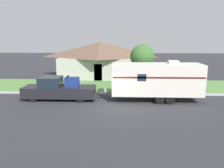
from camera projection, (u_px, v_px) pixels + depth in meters
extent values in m
plane|color=#2D2D33|center=(110.00, 107.00, 16.97)|extent=(120.00, 120.00, 0.00)
cube|color=#ADADA8|center=(112.00, 94.00, 20.62)|extent=(80.00, 0.30, 0.14)
cube|color=#568442|center=(113.00, 86.00, 24.19)|extent=(80.00, 7.00, 0.03)
cube|color=#B2B2A8|center=(100.00, 67.00, 29.76)|extent=(10.35, 6.10, 2.68)
pyramid|color=brown|center=(100.00, 49.00, 29.27)|extent=(11.18, 6.59, 2.01)
cube|color=#4C3828|center=(98.00, 72.00, 26.87)|extent=(1.00, 0.06, 2.10)
cylinder|color=black|center=(32.00, 96.00, 18.19)|extent=(0.91, 0.28, 0.91)
cylinder|color=black|center=(39.00, 92.00, 19.71)|extent=(0.91, 0.28, 0.91)
cylinder|color=black|center=(81.00, 97.00, 18.03)|extent=(0.91, 0.28, 0.91)
cylinder|color=black|center=(84.00, 92.00, 19.55)|extent=(0.91, 0.28, 0.91)
cube|color=black|center=(44.00, 91.00, 18.87)|extent=(3.43, 1.92, 0.89)
cube|color=#19232D|center=(51.00, 82.00, 18.67)|extent=(1.78, 1.76, 0.83)
cube|color=black|center=(79.00, 92.00, 18.75)|extent=(2.69, 1.92, 0.89)
cube|color=#333333|center=(96.00, 96.00, 18.76)|extent=(0.12, 1.73, 0.20)
cube|color=navy|center=(72.00, 82.00, 18.60)|extent=(1.15, 0.81, 0.80)
cube|color=black|center=(68.00, 76.00, 18.51)|extent=(0.10, 0.89, 0.08)
cylinder|color=black|center=(160.00, 99.00, 17.56)|extent=(0.75, 0.22, 0.75)
cylinder|color=black|center=(156.00, 93.00, 19.54)|extent=(0.75, 0.22, 0.75)
cylinder|color=black|center=(170.00, 100.00, 17.53)|extent=(0.75, 0.22, 0.75)
cylinder|color=black|center=(165.00, 93.00, 19.51)|extent=(0.75, 0.22, 0.75)
cube|color=silver|center=(156.00, 79.00, 18.25)|extent=(7.40, 2.31, 2.55)
cube|color=#5B1E1E|center=(159.00, 78.00, 17.05)|extent=(7.25, 0.01, 0.14)
cube|color=#383838|center=(105.00, 93.00, 18.68)|extent=(1.25, 0.12, 0.10)
cylinder|color=silver|center=(106.00, 90.00, 18.62)|extent=(0.28, 0.28, 0.36)
cube|color=silver|center=(173.00, 62.00, 17.90)|extent=(0.80, 0.68, 0.28)
cube|color=#19232D|center=(142.00, 78.00, 17.10)|extent=(0.70, 0.01, 0.56)
cylinder|color=brown|center=(188.00, 87.00, 20.87)|extent=(0.09, 0.09, 1.18)
cube|color=black|center=(189.00, 80.00, 20.73)|extent=(0.48, 0.20, 0.22)
cylinder|color=brown|center=(142.00, 77.00, 22.52)|extent=(0.24, 0.24, 2.46)
sphere|color=#38662D|center=(142.00, 57.00, 22.08)|extent=(2.45, 2.45, 2.45)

